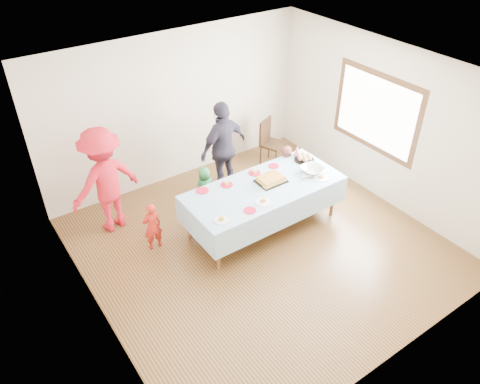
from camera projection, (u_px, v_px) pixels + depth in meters
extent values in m
plane|color=#422B13|center=(260.00, 245.00, 7.24)|extent=(5.00, 5.00, 0.00)
cube|color=beige|center=(176.00, 108.00, 8.14)|extent=(5.00, 0.04, 2.70)
cube|color=beige|center=(410.00, 280.00, 4.79)|extent=(5.00, 0.04, 2.70)
cube|color=beige|center=(87.00, 240.00, 5.30)|extent=(0.04, 5.00, 2.70)
cube|color=beige|center=(385.00, 125.00, 7.63)|extent=(0.04, 5.00, 2.70)
cube|color=white|center=(266.00, 78.00, 5.69)|extent=(5.00, 5.00, 0.04)
cube|color=#472B16|center=(376.00, 112.00, 7.67)|extent=(0.03, 1.75, 1.35)
cylinder|color=brown|center=(218.00, 250.00, 6.61)|extent=(0.06, 0.06, 0.73)
cylinder|color=brown|center=(333.00, 197.00, 7.66)|extent=(0.06, 0.06, 0.73)
cylinder|color=brown|center=(189.00, 219.00, 7.18)|extent=(0.06, 0.06, 0.73)
cylinder|color=brown|center=(300.00, 174.00, 8.22)|extent=(0.06, 0.06, 0.73)
cube|color=brown|center=(264.00, 188.00, 7.20)|extent=(2.40, 1.00, 0.04)
cube|color=white|center=(264.00, 187.00, 7.18)|extent=(2.50, 1.10, 0.01)
cube|color=black|center=(271.00, 181.00, 7.29)|extent=(0.46, 0.35, 0.01)
cube|color=#DEB254|center=(271.00, 179.00, 7.27)|extent=(0.39, 0.29, 0.06)
cube|color=#A86726|center=(271.00, 177.00, 7.25)|extent=(0.39, 0.29, 0.01)
cylinder|color=black|center=(304.00, 160.00, 7.81)|extent=(0.33, 0.33, 0.02)
sphere|color=tan|center=(308.00, 156.00, 7.82)|extent=(0.08, 0.08, 0.08)
sphere|color=tan|center=(303.00, 154.00, 7.85)|extent=(0.08, 0.08, 0.08)
sphere|color=tan|center=(299.00, 156.00, 7.81)|extent=(0.08, 0.08, 0.08)
sphere|color=tan|center=(300.00, 159.00, 7.74)|extent=(0.08, 0.08, 0.08)
sphere|color=tan|center=(305.00, 160.00, 7.71)|extent=(0.08, 0.08, 0.08)
sphere|color=tan|center=(309.00, 158.00, 7.75)|extent=(0.08, 0.08, 0.08)
sphere|color=tan|center=(304.00, 157.00, 7.78)|extent=(0.08, 0.08, 0.08)
imported|color=silver|center=(312.00, 170.00, 7.49)|extent=(0.36, 0.36, 0.09)
cone|color=white|center=(297.00, 151.00, 7.88)|extent=(0.11, 0.11, 0.19)
cylinder|color=red|center=(202.00, 191.00, 7.08)|extent=(0.20, 0.20, 0.01)
cylinder|color=red|center=(227.00, 185.00, 7.21)|extent=(0.19, 0.19, 0.01)
cylinder|color=red|center=(255.00, 173.00, 7.48)|extent=(0.20, 0.20, 0.01)
cylinder|color=red|center=(274.00, 166.00, 7.65)|extent=(0.17, 0.17, 0.01)
cylinder|color=red|center=(250.00, 210.00, 6.67)|extent=(0.18, 0.18, 0.01)
cylinder|color=white|center=(221.00, 220.00, 6.49)|extent=(0.21, 0.21, 0.01)
cylinder|color=white|center=(263.00, 202.00, 6.84)|extent=(0.22, 0.22, 0.01)
cylinder|color=white|center=(321.00, 178.00, 7.36)|extent=(0.23, 0.23, 0.01)
cylinder|color=black|center=(276.00, 160.00, 8.92)|extent=(0.03, 0.03, 0.40)
cylinder|color=black|center=(284.00, 153.00, 9.15)|extent=(0.03, 0.03, 0.40)
cylinder|color=black|center=(261.00, 156.00, 9.07)|extent=(0.03, 0.03, 0.40)
cylinder|color=black|center=(269.00, 148.00, 9.30)|extent=(0.03, 0.03, 0.40)
cube|color=black|center=(273.00, 144.00, 8.98)|extent=(0.51, 0.51, 0.05)
cube|color=black|center=(265.00, 130.00, 8.91)|extent=(0.37, 0.19, 0.47)
imported|color=red|center=(152.00, 226.00, 6.98)|extent=(0.30, 0.20, 0.81)
imported|color=#27753B|center=(205.00, 188.00, 7.86)|extent=(0.39, 0.27, 0.76)
imported|color=#AE6251|center=(284.00, 170.00, 8.12)|extent=(0.48, 0.38, 0.95)
imported|color=red|center=(105.00, 181.00, 7.13)|extent=(1.23, 0.84, 1.76)
imported|color=#302C3D|center=(223.00, 148.00, 8.02)|extent=(1.05, 0.59, 1.69)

